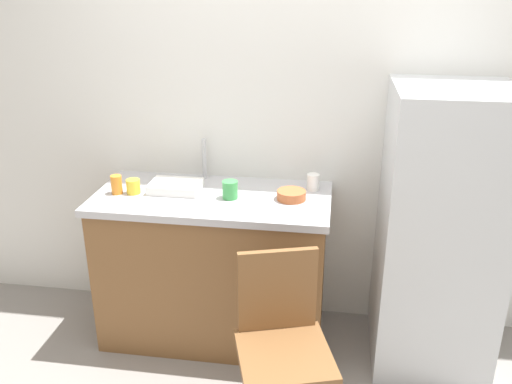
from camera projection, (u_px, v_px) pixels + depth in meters
name	position (u px, v px, depth m)	size (l,w,h in m)	color
back_wall	(289.00, 107.00, 3.07)	(4.80, 0.10, 2.62)	silver
cabinet_base	(215.00, 269.00, 3.13)	(1.25, 0.60, 0.85)	brown
countertop	(212.00, 198.00, 2.97)	(1.29, 0.64, 0.04)	#B7B7BC
faucet	(204.00, 159.00, 3.16)	(0.02, 0.02, 0.24)	#B7B7BC
refrigerator	(439.00, 232.00, 2.82)	(0.60, 0.63, 1.52)	silver
chair	(282.00, 342.00, 2.39)	(0.50, 0.50, 0.89)	brown
dish_tray	(176.00, 187.00, 3.00)	(0.28, 0.20, 0.05)	white
terracotta_bowl	(291.00, 195.00, 2.89)	(0.16, 0.16, 0.05)	#B25B33
cup_orange	(117.00, 185.00, 2.96)	(0.06, 0.06, 0.10)	orange
cup_white	(313.00, 182.00, 3.01)	(0.07, 0.07, 0.09)	white
cup_yellow	(133.00, 186.00, 2.96)	(0.08, 0.08, 0.08)	yellow
cup_green	(230.00, 190.00, 2.89)	(0.08, 0.08, 0.10)	green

